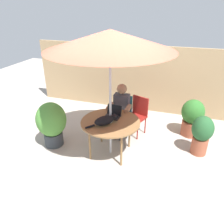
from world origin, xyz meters
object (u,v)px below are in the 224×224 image
Objects in this scene: chair_occupied at (122,112)px; chair_empty at (138,113)px; cat at (106,120)px; patio_umbrella at (110,40)px; potted_plant_near_fence at (52,122)px; potted_plant_corner at (202,133)px; laptop at (113,113)px; patio_table at (110,124)px; potted_plant_by_chair at (192,116)px; person_seated at (121,108)px.

chair_empty is (0.35, 0.06, 0.00)m from chair_occupied.
patio_umbrella is at bearing 70.55° from cat.
potted_plant_near_fence is 3.05m from potted_plant_corner.
cat is (-0.05, -1.03, 0.30)m from chair_occupied.
patio_umbrella is 1.99m from chair_empty.
chair_empty is at bearing 69.84° from cat.
laptop reaches higher than potted_plant_corner.
cat reaches higher than potted_plant_corner.
patio_table is 0.20m from cat.
chair_empty is at bearing 163.56° from potted_plant_corner.
potted_plant_corner is (0.17, -0.69, -0.01)m from potted_plant_by_chair.
potted_plant_near_fence is (-1.26, -0.83, -0.14)m from person_seated.
laptop is at bearing -169.62° from potted_plant_corner.
person_seated is at bearing 90.00° from patio_umbrella.
potted_plant_near_fence is at bearing -167.92° from potted_plant_corner.
cat is (-0.40, -1.09, 0.30)m from chair_empty.
potted_plant_by_chair is (1.55, 0.50, -0.21)m from person_seated.
patio_table is at bearing -162.43° from potted_plant_corner.
patio_table is 2.33× the size of cat.
chair_occupied is 1.75m from potted_plant_corner.
patio_umbrella is at bearing -90.00° from chair_occupied.
potted_plant_corner is (1.72, -0.35, -0.05)m from chair_occupied.
patio_umbrella is 1.71m from person_seated.
person_seated is 1.74m from potted_plant_corner.
chair_empty is 0.86m from laptop.
potted_plant_near_fence is (-1.21, 0.04, -0.27)m from cat.
potted_plant_by_chair is (1.56, 1.00, -0.32)m from laptop.
chair_occupied is (0.00, 0.89, -0.17)m from patio_table.
laptop is at bearing 14.41° from potted_plant_near_fence.
patio_table is 1.27m from potted_plant_near_fence.
patio_umbrella is (0.00, 0.00, 1.55)m from patio_table.
cat is at bearing -139.35° from potted_plant_by_chair.
patio_umbrella is 1.93m from chair_occupied.
chair_empty reaches higher than patio_table.
laptop is (-0.36, -0.72, 0.28)m from chair_empty.
person_seated reaches higher than potted_plant_by_chair.
laptop is 1.88m from potted_plant_by_chair.
potted_plant_near_fence is (-1.26, -0.09, -1.68)m from patio_umbrella.
patio_umbrella reaches higher than laptop.
potted_plant_corner is at bearing 17.57° from patio_umbrella.
person_seated reaches higher than chair_empty.
patio_umbrella is at bearing -90.00° from person_seated.
laptop is 1.79m from potted_plant_corner.
chair_empty is 1.23m from potted_plant_by_chair.
laptop reaches higher than potted_plant_by_chair.
potted_plant_by_chair reaches higher than patio_table.
chair_occupied is at bearing 90.00° from patio_umbrella.
chair_occupied is at bearing 37.93° from potted_plant_near_fence.
chair_empty is 0.90× the size of potted_plant_near_fence.
potted_plant_by_chair is at bearing 17.84° from person_seated.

